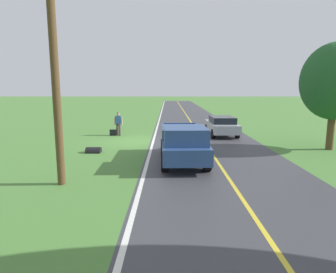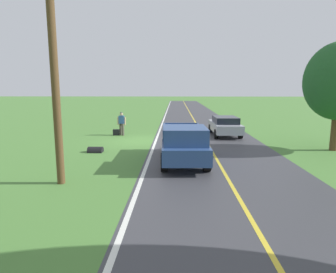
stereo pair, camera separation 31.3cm
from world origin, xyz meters
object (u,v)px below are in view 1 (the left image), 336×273
at_px(suitcase_carried, 113,133).
at_px(sedan_near_oncoming, 222,125).
at_px(tree_far_side_near, 335,82).
at_px(hitchhiker_walking, 118,122).
at_px(utility_pole_roadside, 55,77).
at_px(pickup_truck_passing, 183,143).

distance_m(suitcase_carried, sedan_near_oncoming, 8.11).
bearing_deg(sedan_near_oncoming, tree_far_side_near, 136.12).
bearing_deg(tree_far_side_near, sedan_near_oncoming, -43.88).
bearing_deg(hitchhiker_walking, utility_pole_roadside, 88.79).
height_order(suitcase_carried, tree_far_side_near, tree_far_side_near).
bearing_deg(tree_far_side_near, suitcase_carried, -20.24).
distance_m(hitchhiker_walking, pickup_truck_passing, 9.14).
relative_size(pickup_truck_passing, utility_pole_roadside, 0.70).
xyz_separation_m(tree_far_side_near, sedan_near_oncoming, (5.29, -5.09, -3.09)).
height_order(hitchhiker_walking, utility_pole_roadside, utility_pole_roadside).
bearing_deg(hitchhiker_walking, sedan_near_oncoming, -179.44).
bearing_deg(utility_pole_roadside, tree_far_side_near, -155.11).
height_order(sedan_near_oncoming, utility_pole_roadside, utility_pole_roadside).
xyz_separation_m(hitchhiker_walking, sedan_near_oncoming, (-7.67, -0.08, -0.23)).
relative_size(suitcase_carried, sedan_near_oncoming, 0.10).
bearing_deg(pickup_truck_passing, tree_far_side_near, -160.67).
relative_size(suitcase_carried, tree_far_side_near, 0.08).
relative_size(hitchhiker_walking, pickup_truck_passing, 0.32).
xyz_separation_m(tree_far_side_near, utility_pole_roadside, (13.20, 6.12, 0.03)).
xyz_separation_m(hitchhiker_walking, tree_far_side_near, (-12.96, 5.01, 2.87)).
xyz_separation_m(suitcase_carried, pickup_truck_passing, (-4.82, 7.94, 0.74)).
height_order(suitcase_carried, pickup_truck_passing, pickup_truck_passing).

